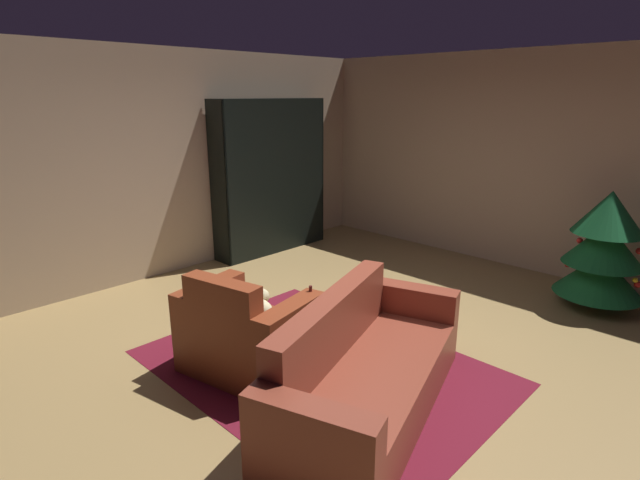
# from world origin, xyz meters

# --- Properties ---
(ground_plane) EXTENTS (7.84, 7.84, 0.00)m
(ground_plane) POSITION_xyz_m (0.00, 0.00, 0.00)
(ground_plane) COLOR olive
(wall_back) EXTENTS (5.90, 0.06, 2.73)m
(wall_back) POSITION_xyz_m (0.00, 3.30, 1.37)
(wall_back) COLOR tan
(wall_back) RESTS_ON ground
(wall_left) EXTENTS (0.06, 6.66, 2.73)m
(wall_left) POSITION_xyz_m (-2.92, 0.00, 1.37)
(wall_left) COLOR tan
(wall_left) RESTS_ON ground
(area_rug) EXTENTS (2.85, 2.05, 0.01)m
(area_rug) POSITION_xyz_m (0.12, -0.35, 0.00)
(area_rug) COLOR maroon
(area_rug) RESTS_ON ground
(bookshelf_unit) EXTENTS (0.37, 1.77, 2.14)m
(bookshelf_unit) POSITION_xyz_m (-2.66, 1.63, 1.05)
(bookshelf_unit) COLOR black
(bookshelf_unit) RESTS_ON ground
(armchair_red) EXTENTS (1.14, 0.90, 0.88)m
(armchair_red) POSITION_xyz_m (-0.27, -0.81, 0.32)
(armchair_red) COLOR maroon
(armchair_red) RESTS_ON ground
(couch_red) EXTENTS (1.39, 2.20, 0.84)m
(couch_red) POSITION_xyz_m (0.75, -0.55, 0.29)
(couch_red) COLOR brown
(couch_red) RESTS_ON ground
(coffee_table) EXTENTS (0.65, 0.65, 0.41)m
(coffee_table) POSITION_xyz_m (0.02, -0.23, 0.37)
(coffee_table) COLOR black
(coffee_table) RESTS_ON ground
(book_stack_on_table) EXTENTS (0.21, 0.16, 0.13)m
(book_stack_on_table) POSITION_xyz_m (0.01, -0.17, 0.48)
(book_stack_on_table) COLOR #E1B656
(book_stack_on_table) RESTS_ON coffee_table
(bottle_on_table) EXTENTS (0.07, 0.07, 0.31)m
(bottle_on_table) POSITION_xyz_m (0.06, -0.40, 0.54)
(bottle_on_table) COLOR #511F1C
(bottle_on_table) RESTS_ON coffee_table
(decorated_tree) EXTENTS (0.87, 0.87, 1.26)m
(decorated_tree) POSITION_xyz_m (1.36, 2.59, 0.65)
(decorated_tree) COLOR brown
(decorated_tree) RESTS_ON ground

